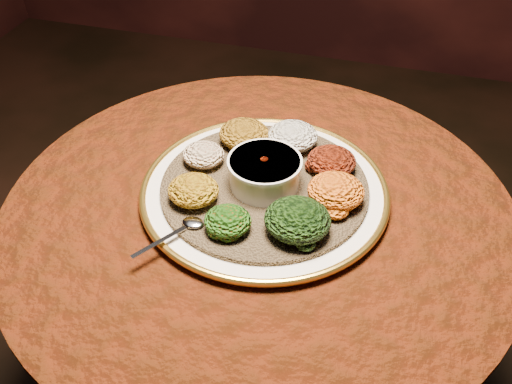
# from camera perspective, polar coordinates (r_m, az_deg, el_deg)

# --- Properties ---
(table) EXTENTS (0.96, 0.96, 0.73)m
(table) POSITION_cam_1_polar(r_m,az_deg,el_deg) (1.20, 0.26, -7.64)
(table) COLOR black
(table) RESTS_ON ground
(platter) EXTENTS (0.58, 0.58, 0.02)m
(platter) POSITION_cam_1_polar(r_m,az_deg,el_deg) (1.08, 0.85, 0.12)
(platter) COLOR silver
(platter) RESTS_ON table
(injera) EXTENTS (0.45, 0.45, 0.01)m
(injera) POSITION_cam_1_polar(r_m,az_deg,el_deg) (1.07, 0.85, 0.56)
(injera) COLOR brown
(injera) RESTS_ON platter
(stew_bowl) EXTENTS (0.14, 0.14, 0.06)m
(stew_bowl) POSITION_cam_1_polar(r_m,az_deg,el_deg) (1.05, 0.87, 2.15)
(stew_bowl) COLOR silver
(stew_bowl) RESTS_ON injera
(spoon) EXTENTS (0.09, 0.12, 0.01)m
(spoon) POSITION_cam_1_polar(r_m,az_deg,el_deg) (0.99, -6.84, -3.36)
(spoon) COLOR silver
(spoon) RESTS_ON injera
(portion_ayib) EXTENTS (0.10, 0.10, 0.05)m
(portion_ayib) POSITION_cam_1_polar(r_m,az_deg,el_deg) (1.15, 3.70, 5.61)
(portion_ayib) COLOR beige
(portion_ayib) RESTS_ON injera
(portion_kitfo) EXTENTS (0.09, 0.09, 0.05)m
(portion_kitfo) POSITION_cam_1_polar(r_m,az_deg,el_deg) (1.10, 7.57, 3.09)
(portion_kitfo) COLOR black
(portion_kitfo) RESTS_ON injera
(portion_tikil) EXTENTS (0.10, 0.10, 0.05)m
(portion_tikil) POSITION_cam_1_polar(r_m,az_deg,el_deg) (1.03, 7.99, 0.12)
(portion_tikil) COLOR orange
(portion_tikil) RESTS_ON injera
(portion_gomen) EXTENTS (0.11, 0.11, 0.05)m
(portion_gomen) POSITION_cam_1_polar(r_m,az_deg,el_deg) (0.96, 4.17, -2.78)
(portion_gomen) COLOR black
(portion_gomen) RESTS_ON injera
(portion_mixveg) EXTENTS (0.08, 0.08, 0.04)m
(portion_mixveg) POSITION_cam_1_polar(r_m,az_deg,el_deg) (0.97, -2.84, -2.91)
(portion_mixveg) COLOR #8B3008
(portion_mixveg) RESTS_ON injera
(portion_kik) EXTENTS (0.09, 0.09, 0.04)m
(portion_kik) POSITION_cam_1_polar(r_m,az_deg,el_deg) (1.03, -6.28, 0.18)
(portion_kik) COLOR #A47A0E
(portion_kik) RESTS_ON injera
(portion_timatim) EXTENTS (0.08, 0.08, 0.04)m
(portion_timatim) POSITION_cam_1_polar(r_m,az_deg,el_deg) (1.11, -5.27, 3.74)
(portion_timatim) COLOR maroon
(portion_timatim) RESTS_ON injera
(portion_shiro) EXTENTS (0.10, 0.10, 0.05)m
(portion_shiro) POSITION_cam_1_polar(r_m,az_deg,el_deg) (1.15, -1.20, 5.83)
(portion_shiro) COLOR #82560F
(portion_shiro) RESTS_ON injera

